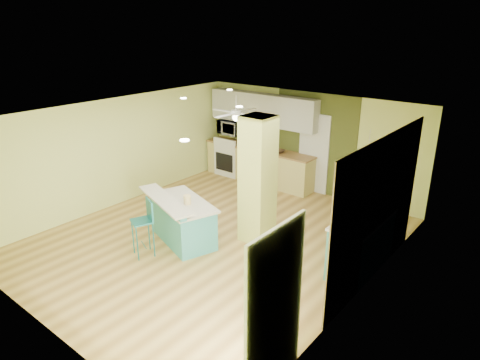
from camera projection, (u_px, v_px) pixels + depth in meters
name	position (u px, v px, depth m)	size (l,w,h in m)	color
floor	(216.00, 238.00, 8.59)	(6.00, 7.00, 0.01)	olive
ceiling	(213.00, 115.00, 7.71)	(6.00, 7.00, 0.01)	white
wall_back	(308.00, 142.00, 10.71)	(6.00, 0.01, 2.50)	#DCE97C
wall_front	(35.00, 253.00, 5.59)	(6.00, 0.01, 2.50)	#DCE97C
wall_left	(118.00, 152.00, 9.91)	(0.01, 7.00, 2.50)	#DCE97C
wall_right	(364.00, 224.00, 6.39)	(0.01, 7.00, 2.50)	#DCE97C
wood_panel	(379.00, 211.00, 6.84)	(0.02, 3.40, 2.50)	#83684A
olive_accent	(315.00, 144.00, 10.58)	(2.20, 0.02, 2.50)	#495220
interior_door	(314.00, 153.00, 10.65)	(0.82, 0.05, 2.00)	white
french_door	(275.00, 310.00, 4.80)	(0.04, 1.08, 2.10)	silver
column	(258.00, 180.00, 8.13)	(0.55, 0.55, 2.50)	#C2CB5E
kitchen_run	(259.00, 164.00, 11.52)	(3.25, 0.63, 0.94)	#D1C26D
stove	(232.00, 158.00, 12.08)	(0.76, 0.66, 1.08)	white
upper_cabinets	(262.00, 109.00, 11.09)	(3.20, 0.34, 0.80)	silver
microwave	(232.00, 127.00, 11.77)	(0.70, 0.48, 0.39)	silver
ceiling_fan	(236.00, 113.00, 9.97)	(1.41, 1.41, 0.61)	white
pendant_lamp	(366.00, 167.00, 6.92)	(0.14, 0.14, 0.69)	silver
wall_decor	(384.00, 189.00, 6.89)	(0.03, 0.90, 0.70)	brown
peninsula	(182.00, 220.00, 8.37)	(1.90, 1.45, 0.96)	teal
bar_stool	(145.00, 219.00, 7.76)	(0.47, 0.47, 1.09)	#1C7582
side_counter	(361.00, 243.00, 7.38)	(0.64, 1.52, 0.98)	teal
fruit_bowl	(279.00, 151.00, 10.91)	(0.30, 0.30, 0.07)	#332315
canister	(187.00, 200.00, 8.10)	(0.14, 0.14, 0.17)	yellow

